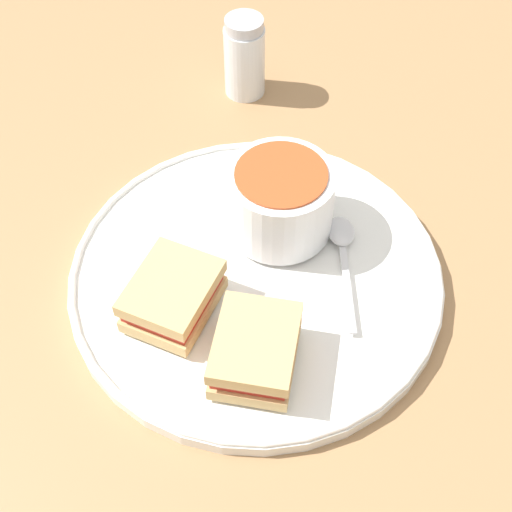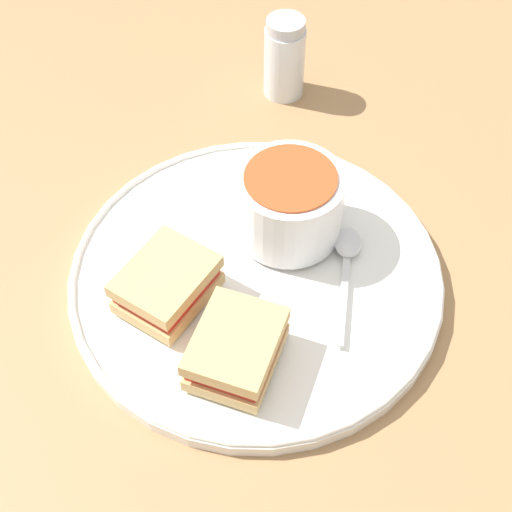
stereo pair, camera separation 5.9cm
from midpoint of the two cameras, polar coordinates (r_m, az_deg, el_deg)
ground_plane at (r=0.62m, az=2.73°, el=-2.17°), size 2.40×2.40×0.00m
plate at (r=0.61m, az=2.76°, el=-1.68°), size 0.32×0.32×0.02m
soup_bowl at (r=0.61m, az=5.45°, el=4.05°), size 0.09×0.09×0.07m
spoon at (r=0.62m, az=10.03°, el=0.18°), size 0.10×0.09×0.01m
sandwich_half_near at (r=0.58m, az=-4.25°, el=-2.45°), size 0.09×0.08×0.04m
sandwich_half_far at (r=0.54m, az=1.55°, el=-7.65°), size 0.10×0.09×0.04m
salt_shaker at (r=0.77m, az=4.56°, el=15.40°), size 0.04×0.04×0.09m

